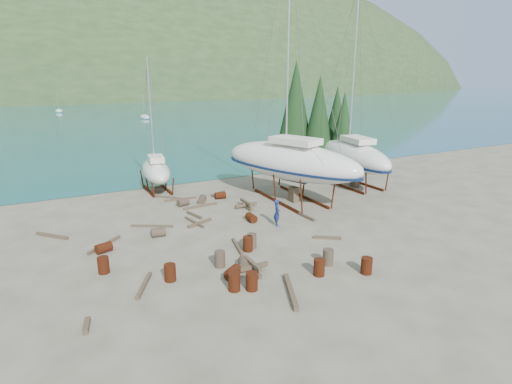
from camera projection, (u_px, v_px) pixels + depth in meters
name	position (u px, v px, depth m)	size (l,w,h in m)	color
ground	(267.00, 235.00, 25.63)	(600.00, 600.00, 0.00)	#575144
bay_water	(60.00, 91.00, 294.06)	(700.00, 700.00, 0.00)	#196680
far_hill	(59.00, 91.00, 298.32)	(800.00, 360.00, 110.00)	#24381C
far_house_center	(21.00, 93.00, 177.84)	(6.60, 5.60, 5.60)	beige
far_house_right	(136.00, 92.00, 200.07)	(6.60, 5.60, 5.60)	beige
cypress_near_right	(319.00, 119.00, 39.81)	(3.60, 3.60, 10.00)	black
cypress_mid_right	(343.00, 129.00, 39.01)	(3.06, 3.06, 8.50)	black
cypress_back_left	(295.00, 109.00, 40.61)	(4.14, 4.14, 11.50)	black
cypress_far_right	(336.00, 122.00, 42.16)	(3.24, 3.24, 9.00)	black
moored_boat_mid	(145.00, 117.00, 98.14)	(2.00, 5.00, 6.05)	silver
moored_boat_far	(59.00, 111.00, 115.70)	(2.00, 5.00, 6.05)	silver
large_sailboat_near	(290.00, 161.00, 32.22)	(8.20, 13.46, 20.41)	silver
large_sailboat_far	(353.00, 155.00, 36.78)	(5.04, 11.45, 17.50)	silver
small_sailboat_shore	(156.00, 170.00, 35.16)	(3.01, 7.32, 11.38)	silver
worker	(277.00, 213.00, 27.09)	(0.67, 0.44, 1.85)	navy
drum_0	(170.00, 273.00, 19.80)	(0.58, 0.58, 0.88)	#50170D
drum_1	(244.00, 264.00, 21.07)	(0.58, 0.58, 0.88)	#2D2823
drum_2	(104.00, 248.00, 23.05)	(0.58, 0.58, 0.88)	#50170D
drum_3	(319.00, 267.00, 20.34)	(0.58, 0.58, 0.88)	#50170D
drum_4	(220.00, 195.00, 33.28)	(0.58, 0.58, 0.88)	#50170D
drum_5	(252.00, 241.00, 23.62)	(0.58, 0.58, 0.88)	#2D2823
drum_6	(251.00, 218.00, 28.01)	(0.58, 0.58, 0.88)	#50170D
drum_7	(367.00, 266.00, 20.53)	(0.58, 0.58, 0.88)	#50170D
drum_8	(103.00, 265.00, 20.59)	(0.58, 0.58, 0.88)	#50170D
drum_9	(183.00, 202.00, 31.44)	(0.58, 0.58, 0.88)	#2D2823
drum_10	(252.00, 281.00, 18.95)	(0.58, 0.58, 0.88)	#50170D
drum_11	(202.00, 199.00, 32.26)	(0.58, 0.58, 0.88)	#2D2823
drum_12	(233.00, 272.00, 20.13)	(0.58, 0.58, 0.88)	#50170D
drum_13	(234.00, 282.00, 18.89)	(0.58, 0.58, 0.88)	#50170D
drum_14	(248.00, 244.00, 23.23)	(0.58, 0.58, 0.88)	#50170D
drum_15	(158.00, 232.00, 25.35)	(0.58, 0.58, 0.88)	#2D2823
drum_16	(220.00, 259.00, 21.28)	(0.58, 0.58, 0.88)	#2D2823
drum_17	(328.00, 257.00, 21.51)	(0.58, 0.58, 0.88)	#2D2823
timber_0	(169.00, 197.00, 33.47)	(0.14, 2.68, 0.14)	brown
timber_1	(307.00, 217.00, 28.75)	(0.19, 1.76, 0.19)	brown
timber_2	(52.00, 236.00, 25.31)	(0.19, 2.52, 0.19)	brown
timber_4	(194.00, 215.00, 29.17)	(0.17, 1.89, 0.17)	brown
timber_5	(238.00, 247.00, 23.71)	(0.16, 2.40, 0.16)	brown
timber_6	(218.00, 193.00, 34.54)	(0.19, 1.64, 0.19)	brown
timber_7	(327.00, 238.00, 25.03)	(0.17, 1.73, 0.17)	brown
timber_8	(200.00, 223.00, 27.53)	(0.19, 2.10, 0.19)	brown
timber_9	(181.00, 199.00, 32.97)	(0.15, 2.67, 0.15)	brown
timber_10	(201.00, 206.00, 31.18)	(0.16, 2.81, 0.16)	brown
timber_11	(194.00, 222.00, 27.75)	(0.15, 2.51, 0.15)	brown
timber_13	(86.00, 326.00, 16.12)	(0.22, 1.01, 0.22)	brown
timber_14	(144.00, 285.00, 19.29)	(0.18, 2.43, 0.18)	brown
timber_15	(152.00, 226.00, 27.03)	(0.15, 2.89, 0.15)	brown
timber_16	(291.00, 291.00, 18.70)	(0.23, 3.12, 0.23)	brown
timber_17	(104.00, 245.00, 23.97)	(0.16, 2.76, 0.16)	brown
timber_pile_fore	(252.00, 267.00, 20.71)	(1.80, 1.80, 0.60)	brown
timber_pile_aft	(246.00, 205.00, 30.83)	(1.80, 1.80, 0.60)	brown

